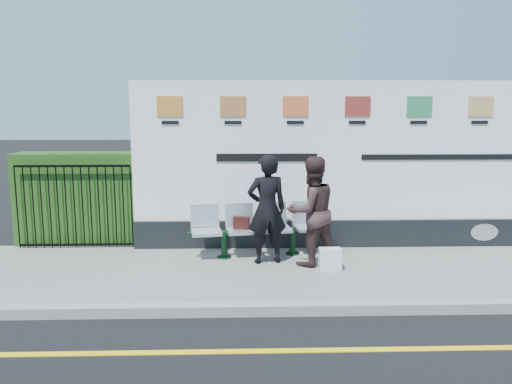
% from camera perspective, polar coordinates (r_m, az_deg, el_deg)
% --- Properties ---
extents(ground, '(80.00, 80.00, 0.00)m').
position_cam_1_polar(ground, '(5.92, 14.39, -17.06)').
color(ground, black).
extents(pavement, '(14.00, 3.00, 0.12)m').
position_cam_1_polar(pavement, '(8.15, 9.52, -8.98)').
color(pavement, slate).
rests_on(pavement, ground).
extents(kerb, '(14.00, 0.18, 0.14)m').
position_cam_1_polar(kerb, '(6.77, 12.03, -12.85)').
color(kerb, gray).
rests_on(kerb, ground).
extents(yellow_line, '(14.00, 0.10, 0.01)m').
position_cam_1_polar(yellow_line, '(5.92, 14.39, -17.03)').
color(yellow_line, yellow).
rests_on(yellow_line, ground).
extents(billboard, '(8.00, 0.30, 3.00)m').
position_cam_1_polar(billboard, '(9.24, 11.18, 1.81)').
color(billboard, black).
rests_on(billboard, pavement).
extents(hedge, '(2.35, 0.70, 1.70)m').
position_cam_1_polar(hedge, '(9.99, -19.27, -0.60)').
color(hedge, '#234B16').
rests_on(hedge, pavement).
extents(railing, '(2.05, 0.06, 1.54)m').
position_cam_1_polar(railing, '(9.58, -20.04, -1.53)').
color(railing, black).
rests_on(railing, pavement).
extents(bench, '(2.35, 0.93, 0.49)m').
position_cam_1_polar(bench, '(8.61, 0.32, -5.73)').
color(bench, silver).
rests_on(bench, pavement).
extents(woman_left, '(0.72, 0.55, 1.79)m').
position_cam_1_polar(woman_left, '(8.10, 1.25, -1.98)').
color(woman_left, black).
rests_on(woman_left, pavement).
extents(woman_right, '(1.05, 0.95, 1.76)m').
position_cam_1_polar(woman_right, '(8.05, 6.36, -2.20)').
color(woman_right, '#3A2625').
rests_on(woman_right, pavement).
extents(handbag_brown, '(0.29, 0.18, 0.21)m').
position_cam_1_polar(handbag_brown, '(8.47, -1.67, -3.53)').
color(handbag_brown, black).
rests_on(handbag_brown, bench).
extents(carrier_bag_white, '(0.34, 0.21, 0.34)m').
position_cam_1_polar(carrier_bag_white, '(7.98, 8.45, -7.60)').
color(carrier_bag_white, silver).
rests_on(carrier_bag_white, pavement).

